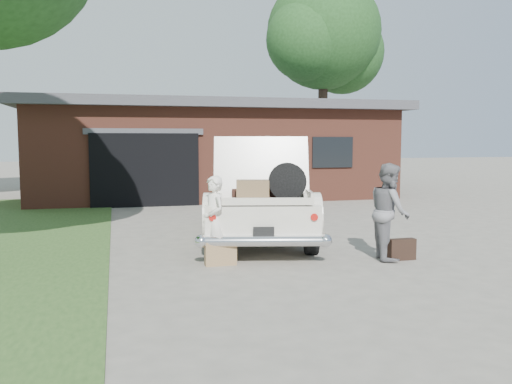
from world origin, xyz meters
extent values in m
plane|color=gray|center=(0.00, 0.00, 0.00)|extent=(90.00, 90.00, 0.00)
cube|color=brown|center=(1.00, 11.50, 1.50)|extent=(12.00, 7.00, 3.00)
cube|color=#4C4C51|center=(1.00, 11.50, 3.15)|extent=(12.80, 7.80, 0.30)
cube|color=black|center=(-1.50, 8.05, 1.10)|extent=(3.20, 0.30, 2.20)
cube|color=#4C4C51|center=(-1.50, 7.98, 2.25)|extent=(3.50, 0.12, 0.18)
cube|color=black|center=(4.50, 7.98, 1.60)|extent=(1.40, 0.08, 1.00)
cylinder|color=#38281E|center=(7.11, 15.46, 2.78)|extent=(0.44, 0.44, 5.55)
sphere|color=#285A25|center=(7.11, 15.46, 6.94)|extent=(5.24, 5.24, 5.24)
sphere|color=#285A25|center=(8.29, 15.99, 6.15)|extent=(3.93, 3.93, 3.93)
sphere|color=#285A25|center=(6.06, 14.81, 6.44)|extent=(3.67, 3.67, 3.67)
cube|color=silver|center=(0.47, 2.19, 0.62)|extent=(2.95, 5.26, 0.65)
cube|color=beige|center=(0.53, 2.48, 1.19)|extent=(2.04, 2.30, 0.52)
cube|color=black|center=(0.74, 3.40, 1.17)|extent=(1.52, 0.42, 0.44)
cube|color=black|center=(0.32, 1.56, 1.17)|extent=(1.52, 0.42, 0.44)
cylinder|color=black|center=(-0.76, 0.74, 0.33)|extent=(0.36, 0.69, 0.66)
cylinder|color=black|center=(0.94, 0.35, 0.33)|extent=(0.36, 0.69, 0.66)
cylinder|color=black|center=(-0.01, 4.03, 0.33)|extent=(0.36, 0.69, 0.66)
cylinder|color=black|center=(1.70, 3.64, 0.33)|extent=(0.36, 0.69, 0.66)
cylinder|color=silver|center=(-0.10, -0.28, 0.40)|extent=(2.02, 0.63, 0.18)
cylinder|color=#A5140F|center=(-0.88, -0.03, 0.77)|extent=(0.14, 0.12, 0.12)
cylinder|color=#A5140F|center=(0.71, -0.39, 0.77)|extent=(0.14, 0.12, 0.12)
cube|color=black|center=(-0.11, -0.30, 0.55)|extent=(0.33, 0.10, 0.17)
cube|color=black|center=(0.04, 0.35, 0.96)|extent=(1.74, 1.41, 0.04)
cube|color=silver|center=(-0.73, 0.53, 1.06)|extent=(0.30, 1.08, 0.18)
cube|color=silver|center=(0.82, 0.17, 1.06)|extent=(0.30, 1.08, 0.18)
cube|color=silver|center=(-0.08, -0.18, 1.02)|extent=(1.56, 0.41, 0.12)
cube|color=silver|center=(0.12, 0.70, 1.52)|extent=(1.72, 0.78, 1.09)
cube|color=#3C221A|center=(-0.13, 0.66, 1.07)|extent=(0.62, 0.47, 0.18)
cube|color=olive|center=(-0.20, 0.07, 1.17)|extent=(0.59, 0.46, 0.37)
cube|color=black|center=(0.22, 0.51, 1.08)|extent=(0.70, 0.54, 0.19)
cylinder|color=black|center=(0.45, 0.21, 1.30)|extent=(0.66, 0.30, 0.64)
imported|color=white|center=(-0.85, 0.04, 0.72)|extent=(0.47, 0.60, 1.43)
imported|color=slate|center=(2.07, -0.34, 0.81)|extent=(0.78, 0.91, 1.63)
cube|color=#A07C51|center=(-0.76, -0.08, 0.19)|extent=(0.50, 0.16, 0.39)
cube|color=black|center=(2.25, -0.47, 0.18)|extent=(0.47, 0.15, 0.36)
camera|label=1|loc=(-2.37, -8.49, 2.01)|focal=38.00mm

